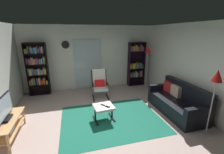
# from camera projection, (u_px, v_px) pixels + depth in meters

# --- Properties ---
(ground_plane) EXTENTS (7.02, 7.02, 0.00)m
(ground_plane) POSITION_uv_depth(u_px,v_px,m) (107.00, 124.00, 4.00)
(ground_plane) COLOR #B39B93
(wall_back) EXTENTS (5.60, 0.06, 2.60)m
(wall_back) POSITION_uv_depth(u_px,v_px,m) (91.00, 58.00, 6.31)
(wall_back) COLOR silver
(wall_back) RESTS_ON ground
(wall_right) EXTENTS (0.06, 6.00, 2.60)m
(wall_right) POSITION_uv_depth(u_px,v_px,m) (199.00, 70.00, 4.30)
(wall_right) COLOR silver
(wall_right) RESTS_ON ground
(glass_door_panel) EXTENTS (1.10, 0.01, 2.00)m
(glass_door_panel) POSITION_uv_depth(u_px,v_px,m) (88.00, 64.00, 6.29)
(glass_door_panel) COLOR silver
(area_rug) EXTENTS (2.70, 2.10, 0.01)m
(area_rug) POSITION_uv_depth(u_px,v_px,m) (112.00, 119.00, 4.22)
(area_rug) COLOR #1B6550
(area_rug) RESTS_ON ground
(tv_stand) EXTENTS (0.48, 1.16, 0.47)m
(tv_stand) POSITION_uv_depth(u_px,v_px,m) (7.00, 126.00, 3.36)
(tv_stand) COLOR tan
(tv_stand) RESTS_ON ground
(television) EXTENTS (0.20, 0.88, 0.53)m
(television) POSITION_uv_depth(u_px,v_px,m) (3.00, 109.00, 3.27)
(television) COLOR black
(television) RESTS_ON tv_stand
(bookshelf_near_tv) EXTENTS (0.74, 0.30, 1.97)m
(bookshelf_near_tv) POSITION_uv_depth(u_px,v_px,m) (37.00, 68.00, 5.64)
(bookshelf_near_tv) COLOR black
(bookshelf_near_tv) RESTS_ON ground
(bookshelf_near_sofa) EXTENTS (0.72, 0.30, 1.91)m
(bookshelf_near_sofa) POSITION_uv_depth(u_px,v_px,m) (136.00, 64.00, 6.71)
(bookshelf_near_sofa) COLOR black
(bookshelf_near_sofa) RESTS_ON ground
(leather_sofa) EXTENTS (0.80, 1.86, 0.89)m
(leather_sofa) POSITION_uv_depth(u_px,v_px,m) (177.00, 102.00, 4.52)
(leather_sofa) COLOR black
(leather_sofa) RESTS_ON ground
(lounge_armchair) EXTENTS (0.59, 0.67, 1.02)m
(lounge_armchair) POSITION_uv_depth(u_px,v_px,m) (100.00, 83.00, 5.54)
(lounge_armchair) COLOR black
(lounge_armchair) RESTS_ON ground
(ottoman) EXTENTS (0.57, 0.53, 0.41)m
(ottoman) POSITION_uv_depth(u_px,v_px,m) (104.00, 108.00, 4.11)
(ottoman) COLOR white
(ottoman) RESTS_ON ground
(tv_remote) EXTENTS (0.11, 0.14, 0.02)m
(tv_remote) POSITION_uv_depth(u_px,v_px,m) (103.00, 105.00, 4.12)
(tv_remote) COLOR black
(tv_remote) RESTS_ON ottoman
(cell_phone) EXTENTS (0.14, 0.15, 0.01)m
(cell_phone) POSITION_uv_depth(u_px,v_px,m) (108.00, 107.00, 4.02)
(cell_phone) COLOR black
(cell_phone) RESTS_ON ottoman
(floor_lamp_by_sofa) EXTENTS (0.22, 0.22, 1.57)m
(floor_lamp_by_sofa) POSITION_uv_depth(u_px,v_px,m) (216.00, 82.00, 3.23)
(floor_lamp_by_sofa) COLOR #A5A5AD
(floor_lamp_by_sofa) RESTS_ON ground
(floor_lamp_by_shelf) EXTENTS (0.23, 0.23, 1.82)m
(floor_lamp_by_shelf) POSITION_uv_depth(u_px,v_px,m) (148.00, 53.00, 6.01)
(floor_lamp_by_shelf) COLOR #A5A5AD
(floor_lamp_by_shelf) RESTS_ON ground
(wall_clock) EXTENTS (0.29, 0.03, 0.29)m
(wall_clock) POSITION_uv_depth(u_px,v_px,m) (65.00, 45.00, 5.84)
(wall_clock) COLOR silver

